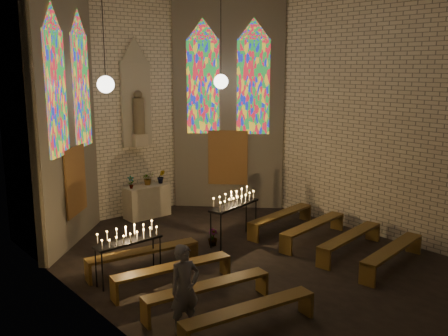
% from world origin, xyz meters
% --- Properties ---
extents(floor, '(12.00, 12.00, 0.00)m').
position_xyz_m(floor, '(0.00, 0.00, 0.00)').
color(floor, black).
rests_on(floor, ground).
extents(room, '(8.22, 12.43, 7.00)m').
position_xyz_m(room, '(-0.00, 3.37, 3.72)').
color(room, beige).
rests_on(room, ground).
extents(altar, '(1.40, 0.60, 1.00)m').
position_xyz_m(altar, '(0.00, 5.45, 0.50)').
color(altar, '#B5AB93').
rests_on(altar, ground).
extents(flower_vase_left, '(0.24, 0.19, 0.40)m').
position_xyz_m(flower_vase_left, '(-0.55, 5.44, 1.20)').
color(flower_vase_left, '#4C723F').
rests_on(flower_vase_left, altar).
extents(flower_vase_center, '(0.41, 0.37, 0.41)m').
position_xyz_m(flower_vase_center, '(0.12, 5.55, 1.21)').
color(flower_vase_center, '#4C723F').
rests_on(flower_vase_center, altar).
extents(flower_vase_right, '(0.30, 0.28, 0.44)m').
position_xyz_m(flower_vase_right, '(0.54, 5.44, 1.22)').
color(flower_vase_right, '#4C723F').
rests_on(flower_vase_right, altar).
extents(aisle_flower_pot, '(0.32, 0.32, 0.45)m').
position_xyz_m(aisle_flower_pot, '(-0.02, 2.12, 0.22)').
color(aisle_flower_pot, '#4C723F').
rests_on(aisle_flower_pot, ground).
extents(votive_stand_left, '(1.55, 0.40, 1.14)m').
position_xyz_m(votive_stand_left, '(-2.79, 1.60, 0.97)').
color(votive_stand_left, black).
rests_on(votive_stand_left, ground).
extents(votive_stand_right, '(1.79, 0.80, 1.28)m').
position_xyz_m(votive_stand_right, '(0.65, 2.03, 1.10)').
color(votive_stand_right, black).
rests_on(votive_stand_right, ground).
extents(pew_left_0, '(2.69, 0.77, 0.51)m').
position_xyz_m(pew_left_0, '(-2.28, 1.84, 0.42)').
color(pew_left_0, '#523B17').
rests_on(pew_left_0, ground).
extents(pew_right_0, '(2.69, 0.77, 0.51)m').
position_xyz_m(pew_right_0, '(2.28, 1.84, 0.42)').
color(pew_right_0, '#523B17').
rests_on(pew_right_0, ground).
extents(pew_left_1, '(2.69, 0.77, 0.51)m').
position_xyz_m(pew_left_1, '(-2.28, 0.64, 0.42)').
color(pew_left_1, '#523B17').
rests_on(pew_left_1, ground).
extents(pew_right_1, '(2.69, 0.77, 0.51)m').
position_xyz_m(pew_right_1, '(2.28, 0.64, 0.42)').
color(pew_right_1, '#523B17').
rests_on(pew_right_1, ground).
extents(pew_left_2, '(2.69, 0.77, 0.51)m').
position_xyz_m(pew_left_2, '(-2.28, -0.56, 0.42)').
color(pew_left_2, '#523B17').
rests_on(pew_left_2, ground).
extents(pew_right_2, '(2.69, 0.77, 0.51)m').
position_xyz_m(pew_right_2, '(2.28, -0.56, 0.42)').
color(pew_right_2, '#523B17').
rests_on(pew_right_2, ground).
extents(pew_left_3, '(2.69, 0.77, 0.51)m').
position_xyz_m(pew_left_3, '(-2.28, -1.76, 0.42)').
color(pew_left_3, '#523B17').
rests_on(pew_left_3, ground).
extents(pew_right_3, '(2.69, 0.77, 0.51)m').
position_xyz_m(pew_right_3, '(2.28, -1.76, 0.42)').
color(pew_right_3, '#523B17').
rests_on(pew_right_3, ground).
extents(visitor, '(0.60, 0.41, 1.62)m').
position_xyz_m(visitor, '(-3.11, -0.97, 0.81)').
color(visitor, '#53535E').
rests_on(visitor, ground).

